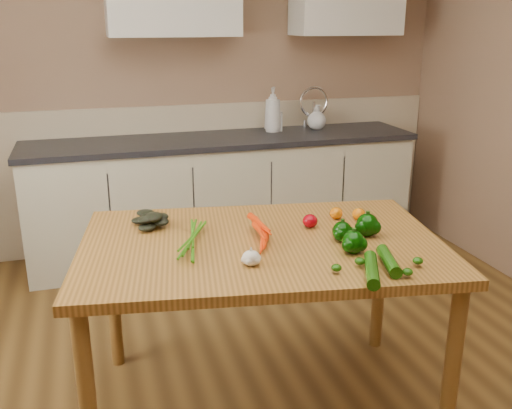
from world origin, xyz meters
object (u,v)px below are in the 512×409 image
object	(u,v)px
table	(262,260)
zucchini_b	(372,270)
pepper_a	(342,231)
carrot_bunch	(239,234)
tomato_c	(359,214)
soap_bottle_c	(317,117)
zucchini_a	(389,261)
garlic_bulb	(251,258)
tomato_b	(336,213)
soap_bottle_a	(273,110)
tomato_a	(310,221)
leafy_greens	(156,214)
pepper_c	(353,242)
soap_bottle_b	(276,117)
pepper_b	(367,225)

from	to	relation	value
table	zucchini_b	distance (m)	0.54
table	pepper_a	size ratio (longest dim) A/B	19.73
carrot_bunch	tomato_c	distance (m)	0.62
soap_bottle_c	zucchini_a	xyz separation A→B (m)	(-0.67, -2.33, -0.15)
garlic_bulb	tomato_c	world-z (taller)	garlic_bulb
pepper_a	zucchini_a	size ratio (longest dim) A/B	0.38
carrot_bunch	tomato_b	distance (m)	0.54
carrot_bunch	soap_bottle_a	bearing A→B (deg)	77.12
soap_bottle_c	tomato_b	world-z (taller)	soap_bottle_c
tomato_a	leafy_greens	bearing A→B (deg)	161.34
pepper_c	leafy_greens	bearing A→B (deg)	142.66
soap_bottle_b	soap_bottle_c	size ratio (longest dim) A/B	1.10
carrot_bunch	zucchini_b	size ratio (longest dim) A/B	1.10
pepper_b	tomato_c	bearing A→B (deg)	73.41
pepper_b	zucchini_b	xyz separation A→B (m)	(-0.17, -0.38, -0.02)
soap_bottle_a	soap_bottle_b	xyz separation A→B (m)	(0.04, 0.03, -0.06)
pepper_c	zucchini_a	xyz separation A→B (m)	(0.07, -0.16, -0.02)
garlic_bulb	zucchini_a	world-z (taller)	garlic_bulb
soap_bottle_a	pepper_a	world-z (taller)	soap_bottle_a
leafy_greens	pepper_b	xyz separation A→B (m)	(0.86, -0.39, -0.01)
garlic_bulb	zucchini_b	bearing A→B (deg)	-28.82
soap_bottle_c	zucchini_a	world-z (taller)	soap_bottle_c
pepper_c	tomato_a	bearing A→B (deg)	99.73
soap_bottle_b	pepper_b	world-z (taller)	soap_bottle_b
pepper_c	soap_bottle_a	bearing A→B (deg)	80.20
soap_bottle_b	pepper_b	size ratio (longest dim) A/B	2.08
pepper_c	tomato_c	bearing A→B (deg)	60.30
leafy_greens	table	bearing A→B (deg)	-37.95
zucchini_b	soap_bottle_c	bearing A→B (deg)	72.20
soap_bottle_b	pepper_c	bearing A→B (deg)	98.76
pepper_a	tomato_a	xyz separation A→B (m)	(-0.07, 0.19, -0.01)
soap_bottle_a	leafy_greens	world-z (taller)	soap_bottle_a
carrot_bunch	leafy_greens	size ratio (longest dim) A/B	1.30
carrot_bunch	garlic_bulb	distance (m)	0.24
soap_bottle_a	tomato_c	xyz separation A→B (m)	(-0.17, -1.81, -0.22)
tomato_a	zucchini_a	bearing A→B (deg)	-75.64
tomato_b	zucchini_a	world-z (taller)	tomato_b
zucchini_a	pepper_c	bearing A→B (deg)	112.94
pepper_b	pepper_c	xyz separation A→B (m)	(-0.14, -0.16, -0.00)
carrot_bunch	zucchini_a	size ratio (longest dim) A/B	1.28
carrot_bunch	tomato_a	world-z (taller)	carrot_bunch
pepper_b	zucchini_a	world-z (taller)	pepper_b
pepper_b	zucchini_b	world-z (taller)	pepper_b
table	soap_bottle_a	world-z (taller)	soap_bottle_a
tomato_b	zucchini_a	size ratio (longest dim) A/B	0.28
soap_bottle_b	pepper_c	distance (m)	2.24
table	tomato_a	bearing A→B (deg)	29.05
pepper_a	pepper_c	xyz separation A→B (m)	(-0.01, -0.14, 0.00)
soap_bottle_a	zucchini_b	bearing A→B (deg)	108.45
garlic_bulb	tomato_a	xyz separation A→B (m)	(0.37, 0.32, 0.00)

